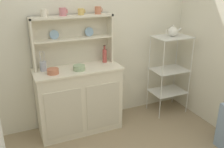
{
  "coord_description": "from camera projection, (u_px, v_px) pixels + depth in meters",
  "views": [
    {
      "loc": [
        -0.82,
        -1.39,
        1.85
      ],
      "look_at": [
        0.28,
        1.12,
        0.81
      ],
      "focal_mm": 39.63,
      "sensor_mm": 36.0,
      "label": 1
    }
  ],
  "objects": [
    {
      "name": "wall_back",
      "position": [
        76.0,
        32.0,
        3.11
      ],
      "size": [
        3.84,
        0.05,
        2.5
      ],
      "primitive_type": "cube",
      "color": "silver",
      "rests_on": "ground"
    },
    {
      "name": "hutch_cabinet",
      "position": [
        79.0,
        99.0,
        3.15
      ],
      "size": [
        1.06,
        0.45,
        0.85
      ],
      "color": "silver",
      "rests_on": "ground"
    },
    {
      "name": "hutch_shelf_unit",
      "position": [
        72.0,
        36.0,
        3.01
      ],
      "size": [
        0.99,
        0.18,
        0.62
      ],
      "color": "beige",
      "rests_on": "hutch_cabinet"
    },
    {
      "name": "bakers_rack",
      "position": [
        170.0,
        66.0,
        3.52
      ],
      "size": [
        0.5,
        0.36,
        1.14
      ],
      "color": "silver",
      "rests_on": "ground"
    },
    {
      "name": "cup_cream_0",
      "position": [
        44.0,
        13.0,
        2.75
      ],
      "size": [
        0.08,
        0.07,
        0.08
      ],
      "color": "silver",
      "rests_on": "hutch_shelf_unit"
    },
    {
      "name": "cup_rose_1",
      "position": [
        63.0,
        12.0,
        2.83
      ],
      "size": [
        0.1,
        0.08,
        0.09
      ],
      "color": "#D17A84",
      "rests_on": "hutch_shelf_unit"
    },
    {
      "name": "cup_gold_2",
      "position": [
        81.0,
        12.0,
        2.92
      ],
      "size": [
        0.09,
        0.07,
        0.08
      ],
      "color": "#DBB760",
      "rests_on": "hutch_shelf_unit"
    },
    {
      "name": "cup_terracotta_3",
      "position": [
        98.0,
        10.0,
        2.99
      ],
      "size": [
        0.09,
        0.08,
        0.09
      ],
      "color": "#C67556",
      "rests_on": "hutch_shelf_unit"
    },
    {
      "name": "bowl_mixing_large",
      "position": [
        53.0,
        71.0,
        2.81
      ],
      "size": [
        0.13,
        0.13,
        0.06
      ],
      "primitive_type": "cylinder",
      "color": "#C67556",
      "rests_on": "hutch_cabinet"
    },
    {
      "name": "bowl_floral_medium",
      "position": [
        79.0,
        68.0,
        2.93
      ],
      "size": [
        0.14,
        0.14,
        0.06
      ],
      "primitive_type": "cylinder",
      "color": "#9EB78E",
      "rests_on": "hutch_cabinet"
    },
    {
      "name": "jam_bottle",
      "position": [
        105.0,
        55.0,
        3.19
      ],
      "size": [
        0.06,
        0.06,
        0.23
      ],
      "color": "#B74C47",
      "rests_on": "hutch_cabinet"
    },
    {
      "name": "utensil_jar",
      "position": [
        43.0,
        66.0,
        2.9
      ],
      "size": [
        0.08,
        0.08,
        0.24
      ],
      "color": "#B2B7C6",
      "rests_on": "hutch_cabinet"
    },
    {
      "name": "porcelain_teapot",
      "position": [
        173.0,
        31.0,
        3.34
      ],
      "size": [
        0.22,
        0.13,
        0.16
      ],
      "color": "white",
      "rests_on": "bakers_rack"
    }
  ]
}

